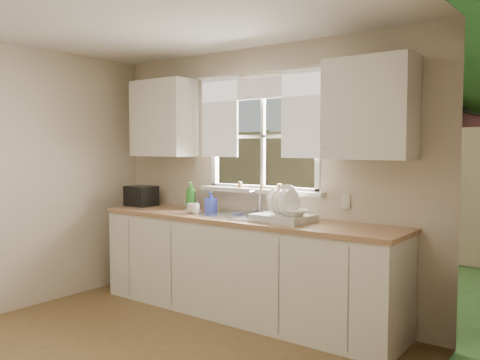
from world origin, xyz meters
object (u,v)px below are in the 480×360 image
Objects in this scene: dish_rack at (283,214)px; black_appliance at (141,196)px; cup at (193,208)px; soap_bottle_a at (191,195)px.

dish_rack is 1.86m from black_appliance.
cup is 0.89m from black_appliance.
cup is at bearing -8.25° from black_appliance.
dish_rack reaches higher than cup.
dish_rack is 1.71× the size of black_appliance.
dish_rack reaches higher than soap_bottle_a.
black_appliance is at bearing 178.27° from soap_bottle_a.
cup is at bearing -175.55° from dish_rack.
cup is (0.25, -0.24, -0.09)m from soap_bottle_a.
soap_bottle_a is at bearing 122.54° from cup.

